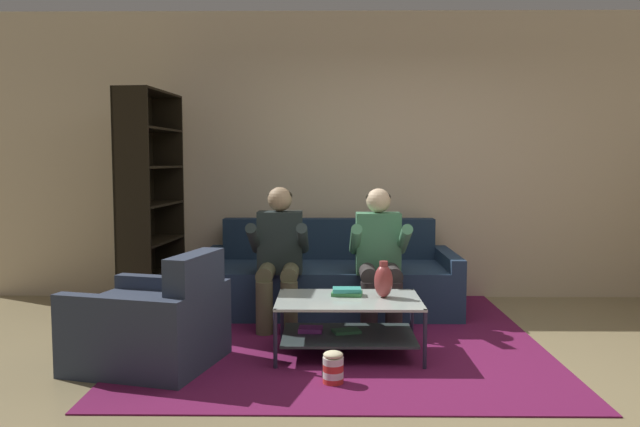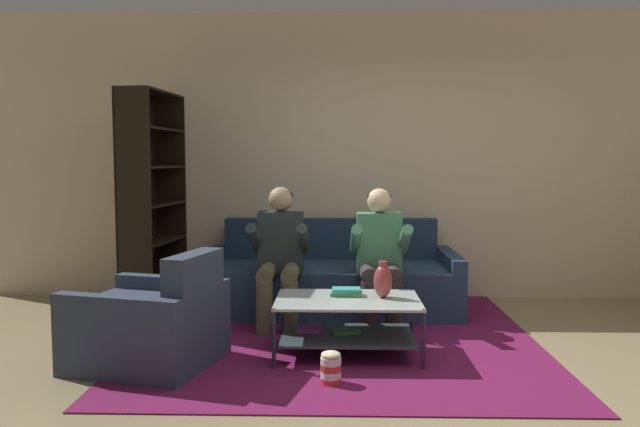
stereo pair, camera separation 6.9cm
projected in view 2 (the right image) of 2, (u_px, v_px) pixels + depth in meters
ground at (423, 378)px, 4.06m from camera, size 16.80×16.80×0.00m
back_partition at (392, 156)px, 6.38m from camera, size 8.40×0.12×2.90m
couch at (330, 281)px, 5.87m from camera, size 2.35×1.00×0.83m
person_seated_left at (280, 251)px, 5.27m from camera, size 0.50×0.58×1.18m
person_seated_right at (380, 252)px, 5.25m from camera, size 0.50×0.58×1.17m
coffee_table at (346, 317)px, 4.51m from camera, size 1.04×0.67×0.42m
area_rug at (338, 333)px, 5.09m from camera, size 3.08×3.32×0.01m
vase at (383, 281)px, 4.52m from camera, size 0.14×0.14×0.27m
book_stack at (346, 292)px, 4.59m from camera, size 0.24×0.16×0.06m
bookshelf at (148, 227)px, 5.66m from camera, size 0.39×0.93×2.03m
armchair at (151, 326)px, 4.29m from camera, size 1.07×1.01×0.79m
popcorn_tub at (331, 368)px, 3.93m from camera, size 0.13×0.13×0.21m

